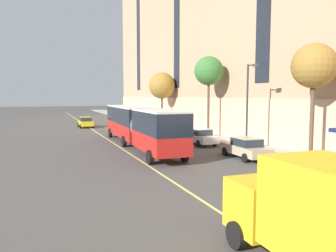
{
  "coord_description": "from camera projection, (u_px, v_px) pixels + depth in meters",
  "views": [
    {
      "loc": [
        -8.87,
        -25.56,
        4.65
      ],
      "look_at": [
        2.34,
        3.32,
        1.8
      ],
      "focal_mm": 35.0,
      "sensor_mm": 36.0,
      "label": 1
    }
  ],
  "objects": [
    {
      "name": "parked_car_navy_2",
      "position": [
        150.0,
        124.0,
        45.7
      ],
      "size": [
        2.08,
        4.3,
        1.56
      ],
      "color": "navy",
      "rests_on": "ground"
    },
    {
      "name": "street_tree_mid_block",
      "position": [
        209.0,
        71.0,
        35.8
      ],
      "size": [
        3.17,
        3.17,
        8.83
      ],
      "color": "brown",
      "rests_on": "sidewalk"
    },
    {
      "name": "parked_car_white_3",
      "position": [
        199.0,
        136.0,
        31.33
      ],
      "size": [
        2.0,
        4.8,
        1.56
      ],
      "color": "silver",
      "rests_on": "ground"
    },
    {
      "name": "street_tree_far_uptown",
      "position": [
        162.0,
        86.0,
        49.72
      ],
      "size": [
        3.99,
        3.99,
        8.06
      ],
      "color": "brown",
      "rests_on": "sidewalk"
    },
    {
      "name": "street_lamp",
      "position": [
        249.0,
        98.0,
        26.88
      ],
      "size": [
        0.36,
        1.48,
        7.08
      ],
      "color": "#2D2D30",
      "rests_on": "sidewalk"
    },
    {
      "name": "parked_car_champagne_0",
      "position": [
        245.0,
        148.0,
        24.44
      ],
      "size": [
        2.07,
        4.68,
        1.56
      ],
      "color": "#BCAD89",
      "rests_on": "ground"
    },
    {
      "name": "city_bus",
      "position": [
        138.0,
        124.0,
        29.92
      ],
      "size": [
        3.23,
        18.87,
        3.61
      ],
      "color": "red",
      "rests_on": "ground"
    },
    {
      "name": "parked_car_white_4",
      "position": [
        125.0,
        117.0,
        59.29
      ],
      "size": [
        2.04,
        4.42,
        1.56
      ],
      "color": "silver",
      "rests_on": "ground"
    },
    {
      "name": "sidewalk",
      "position": [
        226.0,
        141.0,
        33.19
      ],
      "size": [
        4.01,
        160.0,
        0.15
      ],
      "primitive_type": "cube",
      "color": "#ADA89E",
      "rests_on": "ground"
    },
    {
      "name": "street_tree_near_corner",
      "position": [
        314.0,
        67.0,
        22.05
      ],
      "size": [
        3.01,
        3.01,
        8.04
      ],
      "color": "brown",
      "rests_on": "sidewalk"
    },
    {
      "name": "lane_centerline",
      "position": [
        121.0,
        148.0,
        29.3
      ],
      "size": [
        0.16,
        140.0,
        0.01
      ],
      "primitive_type": "cube",
      "color": "#E0D66B",
      "rests_on": "ground"
    },
    {
      "name": "ground_plane",
      "position": [
        156.0,
        152.0,
        27.34
      ],
      "size": [
        260.0,
        260.0,
        0.0
      ],
      "primitive_type": "plane",
      "color": "#4C4947"
    },
    {
      "name": "taxi_cab",
      "position": [
        86.0,
        122.0,
        48.43
      ],
      "size": [
        1.95,
        4.33,
        1.56
      ],
      "color": "yellow",
      "rests_on": "ground"
    },
    {
      "name": "parked_car_green_5",
      "position": [
        329.0,
        169.0,
        17.47
      ],
      "size": [
        2.05,
        4.62,
        1.56
      ],
      "color": "#23603D",
      "rests_on": "ground"
    }
  ]
}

